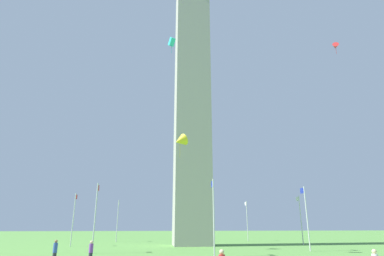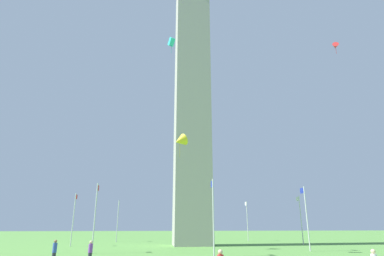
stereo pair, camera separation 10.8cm
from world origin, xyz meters
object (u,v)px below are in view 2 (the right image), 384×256
object	(u,v)px
flagpole_sw	(306,215)
kite_yellow_delta	(180,141)
kite_red_delta	(335,46)
flagpole_se	(95,214)
flagpole_w	(301,217)
flagpole_ne	(118,218)
flagpole_nw	(247,219)
flagpole_s	(213,212)
person_blue_shirt	(54,252)
flagpole_n	(182,219)
flagpole_e	(74,217)
kite_cyan_box	(171,42)
obelisk_monument	(192,88)
person_purple_shirt	(90,252)

from	to	relation	value
flagpole_sw	kite_yellow_delta	world-z (taller)	kite_yellow_delta
flagpole_sw	kite_red_delta	size ratio (longest dim) A/B	4.47
flagpole_se	flagpole_w	xyz separation A→B (m)	(12.16, -29.35, 0.00)
flagpole_ne	flagpole_nw	world-z (taller)	same
flagpole_s	flagpole_nw	bearing A→B (deg)	-22.50
person_blue_shirt	flagpole_sw	bearing A→B (deg)	-57.87
flagpole_n	flagpole_se	world-z (taller)	same
flagpole_n	flagpole_e	distance (m)	24.31
flagpole_nw	person_blue_shirt	bearing A→B (deg)	142.72
flagpole_se	kite_red_delta	bearing A→B (deg)	-93.96
kite_cyan_box	kite_red_delta	world-z (taller)	kite_red_delta
flagpole_sw	obelisk_monument	bearing A→B (deg)	45.15
flagpole_e	person_blue_shirt	world-z (taller)	flagpole_e
flagpole_nw	kite_yellow_delta	bearing A→B (deg)	144.97
flagpole_nw	flagpole_e	bearing A→B (deg)	112.50
kite_yellow_delta	kite_red_delta	distance (m)	24.51
obelisk_monument	person_blue_shirt	xyz separation A→B (m)	(-21.40, 13.44, -24.38)
kite_yellow_delta	flagpole_n	bearing A→B (deg)	-5.89
flagpole_n	flagpole_sw	xyz separation A→B (m)	(-29.35, -12.16, 0.00)
obelisk_monument	flagpole_n	bearing A→B (deg)	0.00
flagpole_s	person_blue_shirt	size ratio (longest dim) A/B	4.18
flagpole_s	kite_cyan_box	xyz separation A→B (m)	(1.54, 4.42, 19.89)
flagpole_e	flagpole_ne	bearing A→B (deg)	-22.50
flagpole_n	flagpole_ne	distance (m)	13.16
flagpole_s	flagpole_n	bearing A→B (deg)	-0.00
kite_yellow_delta	person_purple_shirt	bearing A→B (deg)	148.01
obelisk_monument	flagpole_w	distance (m)	27.30
flagpole_n	flagpole_ne	xyz separation A→B (m)	(-5.04, 12.16, 0.00)
obelisk_monument	kite_cyan_box	world-z (taller)	obelisk_monument
person_purple_shirt	kite_yellow_delta	world-z (taller)	kite_yellow_delta
flagpole_nw	kite_yellow_delta	size ratio (longest dim) A/B	2.31
person_purple_shirt	flagpole_e	bearing A→B (deg)	30.81
flagpole_sw	kite_yellow_delta	distance (m)	17.84
flagpole_e	person_blue_shirt	size ratio (longest dim) A/B	4.18
flagpole_e	kite_cyan_box	size ratio (longest dim) A/B	3.52
person_blue_shirt	kite_red_delta	distance (m)	40.64
flagpole_n	flagpole_w	bearing A→B (deg)	-135.00
flagpole_n	flagpole_w	size ratio (longest dim) A/B	1.00
flagpole_n	person_blue_shirt	xyz separation A→B (m)	(-38.66, 13.44, -3.18)
flagpole_se	flagpole_nw	distance (m)	34.39
flagpole_e	flagpole_s	bearing A→B (deg)	-135.00
obelisk_monument	flagpole_nw	size ratio (longest dim) A/B	6.87
flagpole_se	flagpole_w	size ratio (longest dim) A/B	1.00
obelisk_monument	kite_red_delta	world-z (taller)	obelisk_monument
flagpole_ne	flagpole_s	world-z (taller)	same
obelisk_monument	flagpole_w	size ratio (longest dim) A/B	6.87
flagpole_w	person_blue_shirt	world-z (taller)	flagpole_w
person_blue_shirt	flagpole_s	bearing A→B (deg)	-60.21
flagpole_ne	kite_cyan_box	world-z (taller)	kite_cyan_box
flagpole_sw	flagpole_w	world-z (taller)	same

